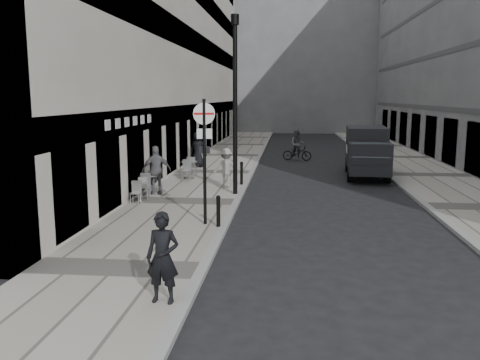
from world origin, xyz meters
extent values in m
plane|color=black|center=(0.00, 0.00, 0.00)|extent=(120.00, 120.00, 0.00)
cube|color=#A29C92|center=(-2.00, 18.00, 0.06)|extent=(4.00, 60.00, 0.12)
cube|color=#A29C92|center=(9.00, 18.00, 0.06)|extent=(4.00, 60.00, 0.12)
cube|color=silver|center=(-6.00, 24.50, 9.00)|extent=(4.00, 45.00, 18.00)
cube|color=gray|center=(1.50, 56.00, 11.00)|extent=(24.00, 16.00, 22.00)
imported|color=black|center=(-0.40, 0.85, 1.00)|extent=(0.68, 0.48, 1.77)
cylinder|color=black|center=(-0.60, 6.92, 2.04)|extent=(0.10, 0.10, 3.84)
cylinder|color=white|center=(-0.60, 6.92, 3.52)|extent=(0.66, 0.13, 0.66)
cube|color=#B21414|center=(-0.60, 6.90, 3.52)|extent=(0.60, 0.10, 0.07)
cube|color=white|center=(-0.60, 6.95, 2.92)|extent=(0.46, 0.09, 0.31)
cylinder|color=black|center=(-0.20, 11.94, 3.51)|extent=(0.18, 0.18, 6.78)
cylinder|color=black|center=(-0.20, 11.94, 6.95)|extent=(0.32, 0.32, 0.40)
cylinder|color=black|center=(-0.15, 6.65, 0.57)|extent=(0.12, 0.12, 0.90)
cylinder|color=black|center=(-0.15, 14.15, 0.60)|extent=(0.13, 0.13, 0.96)
cylinder|color=black|center=(4.87, 16.03, 0.39)|extent=(0.33, 0.80, 0.78)
cylinder|color=black|center=(6.58, 15.90, 0.39)|extent=(0.33, 0.80, 0.78)
cylinder|color=black|center=(5.13, 19.33, 0.39)|extent=(0.33, 0.80, 0.78)
cylinder|color=black|center=(6.84, 19.20, 0.39)|extent=(0.33, 0.80, 0.78)
cube|color=black|center=(5.92, 18.49, 1.51)|extent=(2.22, 3.64, 1.95)
cube|color=black|center=(5.72, 15.87, 1.22)|extent=(2.08, 1.90, 1.36)
cube|color=#1E2328|center=(5.66, 15.14, 1.60)|extent=(1.72, 0.47, 0.72)
imported|color=black|center=(2.46, 24.03, 0.48)|extent=(1.91, 0.96, 0.96)
imported|color=#515156|center=(2.46, 24.03, 1.06)|extent=(0.99, 0.83, 1.80)
imported|color=slate|center=(-3.31, 11.43, 1.11)|extent=(1.25, 0.86, 1.97)
imported|color=gray|center=(-0.76, 13.35, 0.98)|extent=(1.21, 0.83, 1.71)
imported|color=black|center=(-3.12, 19.62, 1.11)|extent=(1.09, 0.85, 1.97)
cylinder|color=silver|center=(-3.60, 10.06, 0.13)|extent=(0.42, 0.42, 0.03)
cylinder|color=silver|center=(-3.60, 10.06, 0.48)|extent=(0.06, 0.06, 0.70)
cylinder|color=silver|center=(-3.60, 10.06, 0.83)|extent=(0.66, 0.66, 0.03)
cylinder|color=silver|center=(-3.60, 11.31, 0.14)|extent=(0.47, 0.47, 0.03)
cylinder|color=silver|center=(-3.60, 11.31, 0.52)|extent=(0.06, 0.06, 0.78)
cylinder|color=silver|center=(-3.60, 11.31, 0.91)|extent=(0.74, 0.74, 0.03)
cylinder|color=#B1B1B3|center=(-2.80, 15.49, 0.14)|extent=(0.48, 0.48, 0.03)
cylinder|color=#B1B1B3|center=(-2.80, 15.49, 0.54)|extent=(0.07, 0.07, 0.81)
cylinder|color=#B1B1B3|center=(-2.80, 15.49, 0.94)|extent=(0.77, 0.77, 0.03)
camera|label=1|loc=(1.96, -8.23, 4.03)|focal=38.00mm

